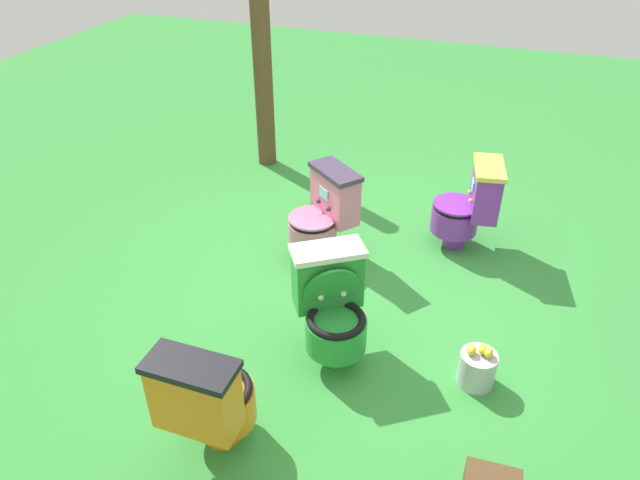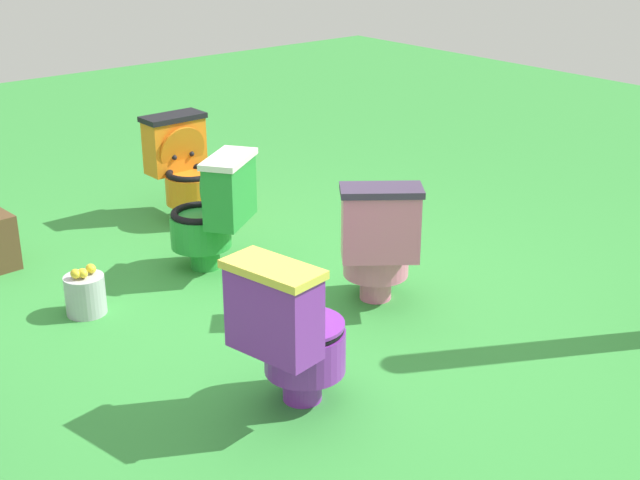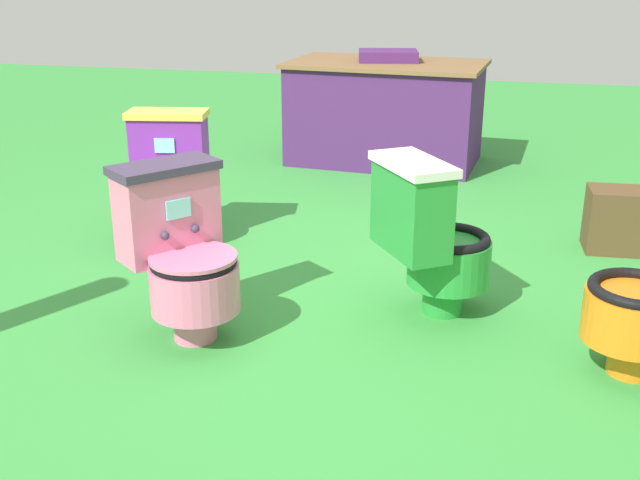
{
  "view_description": "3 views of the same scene",
  "coord_description": "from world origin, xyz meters",
  "px_view_note": "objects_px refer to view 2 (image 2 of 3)",
  "views": [
    {
      "loc": [
        3.23,
        0.75,
        2.63
      ],
      "look_at": [
        -0.06,
        -0.46,
        0.32
      ],
      "focal_mm": 32.63,
      "sensor_mm": 36.0,
      "label": 1
    },
    {
      "loc": [
        -3.55,
        2.57,
        2.17
      ],
      "look_at": [
        -0.02,
        -0.36,
        0.34
      ],
      "focal_mm": 49.36,
      "sensor_mm": 36.0,
      "label": 2
    },
    {
      "loc": [
        0.94,
        -3.3,
        1.52
      ],
      "look_at": [
        0.16,
        -0.08,
        0.3
      ],
      "focal_mm": 43.36,
      "sensor_mm": 36.0,
      "label": 3
    }
  ],
  "objects_px": {
    "toilet_purple": "(291,332)",
    "toilet_orange": "(184,167)",
    "toilet_green": "(214,211)",
    "toilet_pink": "(378,242)",
    "lemon_bucket": "(85,294)"
  },
  "relations": [
    {
      "from": "toilet_green",
      "to": "lemon_bucket",
      "type": "relative_size",
      "value": 2.63
    },
    {
      "from": "toilet_purple",
      "to": "toilet_pink",
      "type": "distance_m",
      "value": 1.14
    },
    {
      "from": "toilet_purple",
      "to": "toilet_green",
      "type": "bearing_deg",
      "value": 148.14
    },
    {
      "from": "toilet_pink",
      "to": "lemon_bucket",
      "type": "distance_m",
      "value": 1.63
    },
    {
      "from": "toilet_purple",
      "to": "toilet_pink",
      "type": "bearing_deg",
      "value": 106.93
    },
    {
      "from": "toilet_purple",
      "to": "lemon_bucket",
      "type": "xyz_separation_m",
      "value": [
        1.46,
        0.3,
        -0.25
      ]
    },
    {
      "from": "toilet_purple",
      "to": "toilet_orange",
      "type": "relative_size",
      "value": 1.0
    },
    {
      "from": "lemon_bucket",
      "to": "toilet_orange",
      "type": "bearing_deg",
      "value": -52.3
    },
    {
      "from": "toilet_orange",
      "to": "toilet_green",
      "type": "bearing_deg",
      "value": 68.69
    },
    {
      "from": "toilet_green",
      "to": "toilet_pink",
      "type": "distance_m",
      "value": 1.07
    },
    {
      "from": "toilet_purple",
      "to": "toilet_orange",
      "type": "xyz_separation_m",
      "value": [
        2.4,
        -0.93,
        0.0
      ]
    },
    {
      "from": "toilet_orange",
      "to": "lemon_bucket",
      "type": "height_order",
      "value": "toilet_orange"
    },
    {
      "from": "toilet_orange",
      "to": "toilet_purple",
      "type": "bearing_deg",
      "value": 68.26
    },
    {
      "from": "toilet_purple",
      "to": "toilet_pink",
      "type": "xyz_separation_m",
      "value": [
        0.52,
        -1.01,
        0.0
      ]
    },
    {
      "from": "lemon_bucket",
      "to": "toilet_green",
      "type": "bearing_deg",
      "value": -86.32
    }
  ]
}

